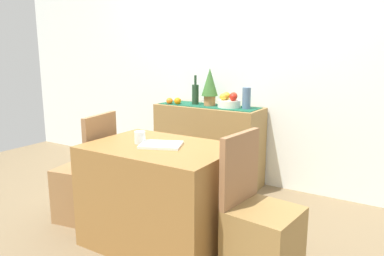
% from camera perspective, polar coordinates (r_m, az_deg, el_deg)
% --- Properties ---
extents(ground_plane, '(6.40, 6.40, 0.02)m').
position_cam_1_polar(ground_plane, '(3.31, -3.26, -13.35)').
color(ground_plane, '#7B6749').
rests_on(ground_plane, ground).
extents(room_wall_rear, '(6.40, 0.06, 2.70)m').
position_cam_1_polar(room_wall_rear, '(4.01, 6.48, 11.10)').
color(room_wall_rear, white).
rests_on(room_wall_rear, ground).
extents(sideboard_console, '(1.13, 0.42, 0.82)m').
position_cam_1_polar(sideboard_console, '(3.98, 2.51, -2.50)').
color(sideboard_console, olive).
rests_on(sideboard_console, ground).
extents(table_runner, '(1.07, 0.32, 0.01)m').
position_cam_1_polar(table_runner, '(3.89, 2.57, 3.42)').
color(table_runner, '#17533A').
rests_on(table_runner, sideboard_console).
extents(fruit_bowl, '(0.23, 0.23, 0.07)m').
position_cam_1_polar(fruit_bowl, '(3.78, 5.68, 3.72)').
color(fruit_bowl, white).
rests_on(fruit_bowl, table_runner).
extents(apple_left, '(0.08, 0.08, 0.08)m').
position_cam_1_polar(apple_left, '(3.82, 5.29, 4.93)').
color(apple_left, gold).
rests_on(apple_left, fruit_bowl).
extents(apple_upper, '(0.08, 0.08, 0.08)m').
position_cam_1_polar(apple_upper, '(3.79, 6.38, 4.86)').
color(apple_upper, '#B2361E').
rests_on(apple_upper, fruit_bowl).
extents(apple_front, '(0.08, 0.08, 0.08)m').
position_cam_1_polar(apple_front, '(3.72, 6.31, 4.71)').
color(apple_front, red).
rests_on(apple_front, fruit_bowl).
extents(apple_center, '(0.07, 0.07, 0.07)m').
position_cam_1_polar(apple_center, '(3.75, 4.78, 4.77)').
color(apple_center, gold).
rests_on(apple_center, fruit_bowl).
extents(wine_bottle, '(0.07, 0.07, 0.31)m').
position_cam_1_polar(wine_bottle, '(3.96, 0.51, 5.22)').
color(wine_bottle, '#223E26').
rests_on(wine_bottle, sideboard_console).
extents(ceramic_vase, '(0.08, 0.08, 0.21)m').
position_cam_1_polar(ceramic_vase, '(3.69, 8.31, 4.48)').
color(ceramic_vase, slate).
rests_on(ceramic_vase, sideboard_console).
extents(potted_plant, '(0.17, 0.17, 0.39)m').
position_cam_1_polar(potted_plant, '(3.86, 2.73, 6.57)').
color(potted_plant, '#B97745').
rests_on(potted_plant, sideboard_console).
extents(orange_loose_end, '(0.08, 0.08, 0.08)m').
position_cam_1_polar(orange_loose_end, '(3.99, -2.21, 4.12)').
color(orange_loose_end, orange).
rests_on(orange_loose_end, sideboard_console).
extents(orange_loose_mid, '(0.07, 0.07, 0.07)m').
position_cam_1_polar(orange_loose_mid, '(4.02, -3.46, 4.15)').
color(orange_loose_mid, orange).
rests_on(orange_loose_mid, sideboard_console).
extents(dining_table, '(1.01, 0.71, 0.74)m').
position_cam_1_polar(dining_table, '(2.74, -4.84, -10.22)').
color(dining_table, olive).
rests_on(dining_table, ground).
extents(open_book, '(0.34, 0.30, 0.02)m').
position_cam_1_polar(open_book, '(2.60, -4.75, -2.57)').
color(open_book, white).
rests_on(open_book, dining_table).
extents(coffee_cup, '(0.08, 0.08, 0.09)m').
position_cam_1_polar(coffee_cup, '(2.69, -7.95, -1.43)').
color(coffee_cup, silver).
rests_on(coffee_cup, dining_table).
extents(chair_near_window, '(0.46, 0.46, 0.90)m').
position_cam_1_polar(chair_near_window, '(3.27, -15.78, -8.85)').
color(chair_near_window, '#996E42').
rests_on(chair_near_window, ground).
extents(chair_by_corner, '(0.44, 0.44, 0.90)m').
position_cam_1_polar(chair_by_corner, '(2.44, 10.48, -15.97)').
color(chair_by_corner, olive).
rests_on(chair_by_corner, ground).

